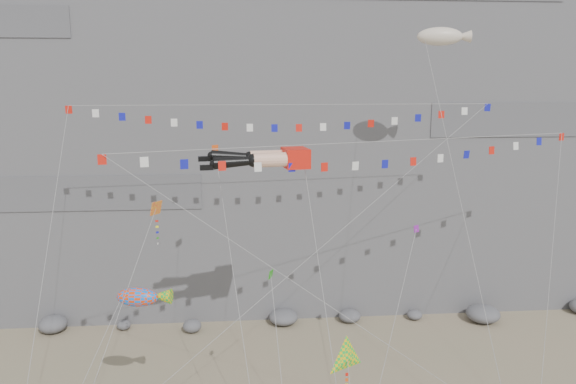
% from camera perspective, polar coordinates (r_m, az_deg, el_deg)
% --- Properties ---
extents(cliff, '(80.00, 28.00, 50.00)m').
position_cam_1_polar(cliff, '(62.08, -1.58, 14.56)').
color(cliff, slate).
rests_on(cliff, ground).
extents(talus_boulders, '(60.00, 3.00, 1.20)m').
position_cam_1_polar(talus_boulders, '(51.35, -0.47, -12.63)').
color(talus_boulders, slate).
rests_on(talus_boulders, ground).
extents(legs_kite, '(7.97, 12.65, 20.31)m').
position_cam_1_polar(legs_kite, '(34.18, -2.23, 3.38)').
color(legs_kite, red).
rests_on(legs_kite, ground).
extents(flag_banner_upper, '(30.36, 15.90, 29.16)m').
position_cam_1_polar(flag_banner_upper, '(40.69, -0.16, 8.83)').
color(flag_banner_upper, red).
rests_on(flag_banner_upper, ground).
extents(flag_banner_lower, '(30.93, 11.11, 20.68)m').
position_cam_1_polar(flag_banner_lower, '(35.86, 8.45, 5.03)').
color(flag_banner_lower, red).
rests_on(flag_banner_lower, ground).
extents(harlequin_kite, '(5.81, 8.80, 16.56)m').
position_cam_1_polar(harlequin_kite, '(34.59, -13.28, -1.71)').
color(harlequin_kite, red).
rests_on(harlequin_kite, ground).
extents(fish_windsock, '(6.94, 5.65, 11.18)m').
position_cam_1_polar(fish_windsock, '(34.68, -15.06, -10.29)').
color(fish_windsock, '#EC3C0C').
rests_on(fish_windsock, ground).
extents(delta_kite, '(2.49, 8.52, 9.81)m').
position_cam_1_polar(delta_kite, '(32.53, 6.05, -16.48)').
color(delta_kite, yellow).
rests_on(delta_kite, ground).
extents(blimp_windsock, '(4.29, 13.92, 27.64)m').
position_cam_1_polar(blimp_windsock, '(42.56, 15.19, 14.93)').
color(blimp_windsock, beige).
rests_on(blimp_windsock, ground).
extents(small_kite_a, '(3.58, 15.30, 22.46)m').
position_cam_1_polar(small_kite_a, '(37.92, -7.34, 3.82)').
color(small_kite_a, '#E94D13').
rests_on(small_kite_a, ground).
extents(small_kite_b, '(6.75, 11.03, 16.76)m').
position_cam_1_polar(small_kite_b, '(38.31, 12.80, -4.13)').
color(small_kite_b, purple).
rests_on(small_kite_b, ground).
extents(small_kite_c, '(1.39, 8.46, 12.97)m').
position_cam_1_polar(small_kite_c, '(32.68, -1.72, -8.69)').
color(small_kite_c, '#209617').
rests_on(small_kite_c, ground).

